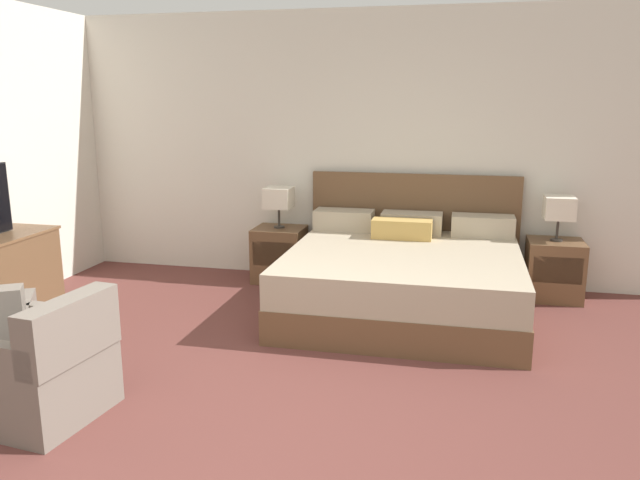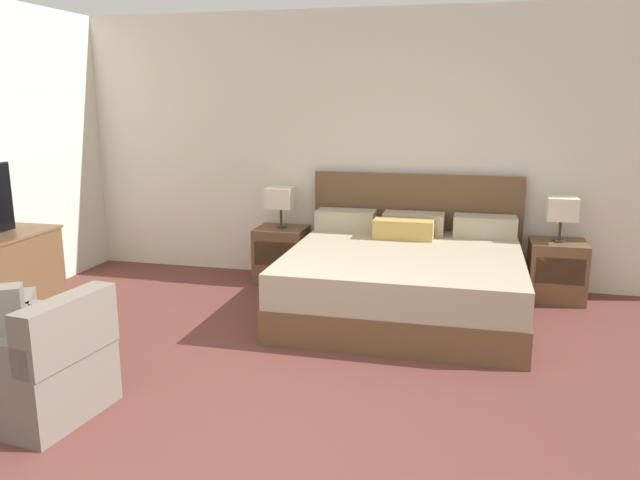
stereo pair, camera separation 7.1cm
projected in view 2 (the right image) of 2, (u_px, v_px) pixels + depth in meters
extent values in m
plane|color=brown|center=(236.00, 453.00, 3.34)|extent=(10.40, 10.40, 0.00)
cube|color=silver|center=(357.00, 148.00, 6.35)|extent=(7.08, 0.06, 2.72)
cube|color=brown|center=(403.00, 299.00, 5.44)|extent=(1.99, 1.94, 0.28)
cube|color=tan|center=(404.00, 268.00, 5.38)|extent=(1.97, 1.92, 0.29)
cube|color=brown|center=(415.00, 229.00, 6.29)|extent=(2.07, 0.05, 1.12)
cube|color=tan|center=(346.00, 220.00, 6.24)|extent=(0.58, 0.28, 0.20)
cube|color=tan|center=(414.00, 223.00, 6.09)|extent=(0.58, 0.28, 0.20)
cube|color=tan|center=(485.00, 226.00, 5.93)|extent=(0.58, 0.28, 0.20)
cube|color=tan|center=(403.00, 229.00, 5.85)|extent=(0.56, 0.22, 0.18)
cube|color=brown|center=(282.00, 254.00, 6.46)|extent=(0.50, 0.46, 0.56)
cube|color=#473120|center=(275.00, 254.00, 6.23)|extent=(0.43, 0.01, 0.25)
cube|color=brown|center=(556.00, 271.00, 5.83)|extent=(0.50, 0.46, 0.56)
cube|color=#473120|center=(560.00, 271.00, 5.61)|extent=(0.43, 0.01, 0.25)
cylinder|color=#332D28|center=(281.00, 227.00, 6.39)|extent=(0.11, 0.11, 0.02)
cylinder|color=#332D28|center=(281.00, 217.00, 6.37)|extent=(0.02, 0.02, 0.19)
cube|color=beige|center=(281.00, 198.00, 6.33)|extent=(0.27, 0.27, 0.21)
cylinder|color=#332D28|center=(559.00, 241.00, 5.77)|extent=(0.11, 0.11, 0.02)
cylinder|color=#332D28|center=(560.00, 230.00, 5.75)|extent=(0.02, 0.02, 0.19)
cube|color=beige|center=(562.00, 208.00, 5.70)|extent=(0.27, 0.27, 0.21)
cube|color=#70665B|center=(24.00, 314.00, 4.05)|extent=(0.40, 0.58, 0.18)
cube|color=#70665B|center=(37.00, 382.00, 3.72)|extent=(0.76, 0.76, 0.40)
cube|color=#70665B|center=(67.00, 328.00, 3.55)|extent=(0.24, 0.69, 0.36)
cube|color=#70665B|center=(68.00, 320.00, 3.93)|extent=(0.63, 0.16, 0.18)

